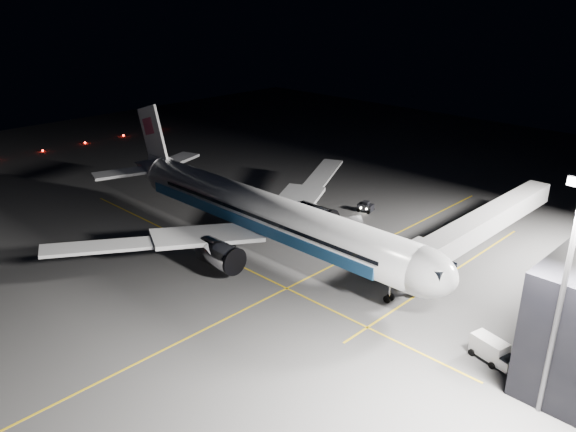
% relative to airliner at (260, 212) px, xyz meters
% --- Properties ---
extents(ground, '(200.00, 200.00, 0.00)m').
position_rel_airliner_xyz_m(ground, '(1.08, 0.00, -5.16)').
color(ground, '#4C4C4F').
rests_on(ground, ground).
extents(guide_line_main, '(0.25, 80.00, 0.01)m').
position_rel_airliner_xyz_m(guide_line_main, '(11.08, 0.00, -5.16)').
color(guide_line_main, gold).
rests_on(guide_line_main, ground).
extents(guide_line_cross, '(70.00, 0.25, 0.01)m').
position_rel_airliner_xyz_m(guide_line_cross, '(1.08, -6.00, -5.16)').
color(guide_line_cross, gold).
rests_on(guide_line_cross, ground).
extents(guide_line_side, '(0.25, 40.00, 0.01)m').
position_rel_airliner_xyz_m(guide_line_side, '(23.08, 10.00, -5.16)').
color(guide_line_side, gold).
rests_on(guide_line_side, ground).
extents(airliner, '(61.48, 54.22, 16.64)m').
position_rel_airliner_xyz_m(airliner, '(0.00, 0.00, 0.00)').
color(airliner, silver).
rests_on(airliner, ground).
extents(jet_bridge, '(3.60, 34.40, 6.30)m').
position_rel_airliner_xyz_m(jet_bridge, '(23.08, 18.06, -0.58)').
color(jet_bridge, '#B2B2B7').
rests_on(jet_bridge, ground).
extents(floodlight_mast_south, '(2.40, 0.67, 20.70)m').
position_rel_airliner_xyz_m(floodlight_mast_south, '(41.08, -6.01, 7.21)').
color(floodlight_mast_south, '#59595E').
rests_on(floodlight_mast_south, ground).
extents(taxiway_lights, '(0.44, 60.44, 0.44)m').
position_rel_airliner_xyz_m(taxiway_lights, '(-70.92, 0.00, -4.94)').
color(taxiway_lights, '#FF140A').
rests_on(taxiway_lights, ground).
extents(service_truck, '(4.75, 2.79, 2.29)m').
position_rel_airliner_xyz_m(service_truck, '(35.08, -2.35, -3.94)').
color(service_truck, white).
rests_on(service_truck, ground).
extents(baggage_tug, '(2.71, 2.36, 1.72)m').
position_rel_airliner_xyz_m(baggage_tug, '(2.34, 20.99, -4.37)').
color(baggage_tug, black).
rests_on(baggage_tug, ground).
extents(safety_cone_a, '(0.39, 0.39, 0.59)m').
position_rel_airliner_xyz_m(safety_cone_a, '(-2.30, 12.75, -4.87)').
color(safety_cone_a, '#FF630A').
rests_on(safety_cone_a, ground).
extents(safety_cone_b, '(0.35, 0.35, 0.52)m').
position_rel_airliner_xyz_m(safety_cone_b, '(7.08, 12.84, -4.90)').
color(safety_cone_b, '#FF630A').
rests_on(safety_cone_b, ground).
extents(safety_cone_c, '(0.39, 0.39, 0.59)m').
position_rel_airliner_xyz_m(safety_cone_c, '(-5.90, 12.62, -4.87)').
color(safety_cone_c, '#FF630A').
rests_on(safety_cone_c, ground).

